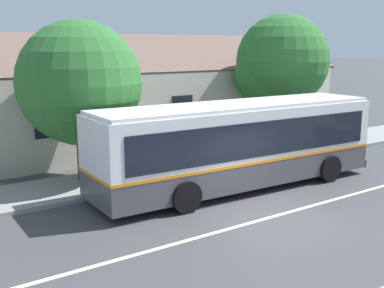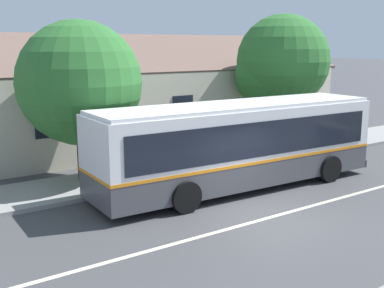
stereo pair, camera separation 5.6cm
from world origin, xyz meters
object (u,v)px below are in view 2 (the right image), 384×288
Objects in this scene: street_tree_secondary at (77,86)px; bus_stop_sign at (312,120)px; transit_bus at (239,143)px; street_tree_primary at (279,65)px.

bus_stop_sign is at bearing -9.06° from street_tree_secondary.
transit_bus is at bearing -161.34° from bus_stop_sign.
transit_bus is 7.67m from street_tree_primary.
street_tree_primary reaches higher than bus_stop_sign.
street_tree_primary is 3.18m from bus_stop_sign.
street_tree_primary is 1.10× the size of street_tree_secondary.
street_tree_primary is at bearing 2.06° from street_tree_secondary.
bus_stop_sign is at bearing 18.66° from transit_bus.
street_tree_secondary is at bearing -177.94° from street_tree_primary.
bus_stop_sign is (6.20, 2.09, 0.01)m from transit_bus.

